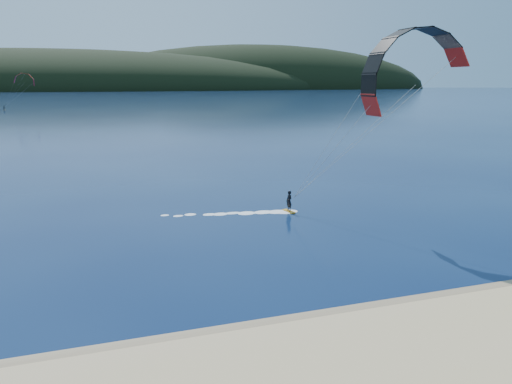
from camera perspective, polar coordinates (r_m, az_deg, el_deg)
wet_sand at (r=21.12m, az=-4.46°, el=-17.12°), size 220.00×2.50×0.10m
headland at (r=758.71m, az=-18.12°, el=11.34°), size 1200.00×310.00×140.00m
kitesurfer_near at (r=38.80m, az=17.63°, el=11.46°), size 23.33×7.89×14.78m
kitesurfer_far at (r=209.53m, az=-25.59°, el=11.47°), size 12.94×6.65×13.60m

